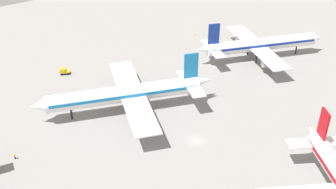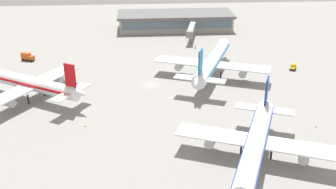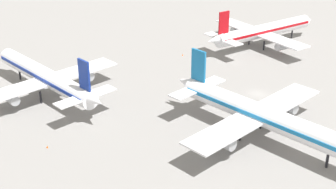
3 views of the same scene
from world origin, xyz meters
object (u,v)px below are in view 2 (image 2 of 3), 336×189
at_px(airplane_taxiing, 212,61).
at_px(airplane_distant, 256,143).
at_px(airplane_at_gate, 29,83).
at_px(ground_crew_worker, 195,47).
at_px(baggage_tug, 293,67).
at_px(catering_truck, 27,57).
at_px(safety_cone_mid_apron, 86,126).
at_px(safety_cone_far_side, 316,127).

xyz_separation_m(airplane_taxiing, airplane_distant, (-0.31, 59.09, -0.33)).
height_order(airplane_at_gate, ground_crew_worker, airplane_at_gate).
height_order(airplane_distant, baggage_tug, airplane_distant).
relative_size(airplane_at_gate, catering_truck, 7.49).
relative_size(ground_crew_worker, safety_cone_mid_apron, 2.78).
bearing_deg(airplane_taxiing, ground_crew_worker, 24.57).
height_order(baggage_tug, safety_cone_mid_apron, baggage_tug).
distance_m(airplane_at_gate, safety_cone_mid_apron, 30.48).
bearing_deg(safety_cone_mid_apron, safety_cone_far_side, 175.20).
height_order(airplane_at_gate, safety_cone_mid_apron, airplane_at_gate).
bearing_deg(safety_cone_mid_apron, ground_crew_worker, -120.31).
relative_size(airplane_distant, baggage_tug, 13.03).
xyz_separation_m(airplane_taxiing, baggage_tug, (-33.44, -4.88, -4.84)).
bearing_deg(airplane_at_gate, safety_cone_mid_apron, 165.31).
xyz_separation_m(airplane_at_gate, safety_cone_mid_apron, (-20.54, 21.91, -5.20)).
distance_m(airplane_taxiing, safety_cone_mid_apron, 57.45).
xyz_separation_m(baggage_tug, ground_crew_worker, (34.95, -30.04, -0.31)).
bearing_deg(safety_cone_mid_apron, airplane_taxiing, -139.65).
relative_size(airplane_at_gate, airplane_taxiing, 0.85).
xyz_separation_m(airplane_distant, baggage_tug, (-33.13, -63.98, -4.50)).
xyz_separation_m(airplane_at_gate, airplane_distant, (-64.42, 43.99, 0.16)).
xyz_separation_m(airplane_taxiing, safety_cone_mid_apron, (43.57, 37.01, -5.69)).
distance_m(airplane_distant, catering_truck, 111.62).
bearing_deg(airplane_distant, catering_truck, -115.35).
bearing_deg(airplane_taxiing, baggage_tug, -59.59).
height_order(airplane_at_gate, airplane_taxiing, airplane_taxiing).
distance_m(airplane_distant, safety_cone_far_side, 28.57).
bearing_deg(airplane_at_gate, ground_crew_worker, -109.20).
xyz_separation_m(airplane_at_gate, baggage_tug, (-97.54, -19.98, -4.34)).
bearing_deg(airplane_distant, airplane_taxiing, -156.83).
distance_m(airplane_at_gate, baggage_tug, 99.67).
relative_size(airplane_distant, safety_cone_mid_apron, 81.01).
distance_m(airplane_at_gate, catering_truck, 40.60).
height_order(ground_crew_worker, safety_cone_far_side, ground_crew_worker).
relative_size(baggage_tug, safety_cone_far_side, 6.22).
xyz_separation_m(airplane_at_gate, airplane_taxiing, (-64.10, -15.10, 0.49)).
bearing_deg(airplane_at_gate, safety_cone_far_side, -165.35).
bearing_deg(catering_truck, safety_cone_mid_apron, -39.25).
bearing_deg(ground_crew_worker, airplane_taxiing, -0.85).
relative_size(baggage_tug, safety_cone_mid_apron, 6.22).
bearing_deg(airplane_taxiing, catering_truck, 94.07).
distance_m(airplane_distant, ground_crew_worker, 94.16).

